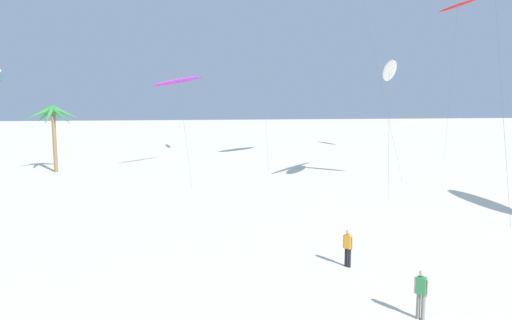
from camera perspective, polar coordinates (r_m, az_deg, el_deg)
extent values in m
cylinder|color=olive|center=(50.77, -23.15, 2.21)|extent=(0.37, 0.37, 6.36)
cone|color=#33843D|center=(50.17, -21.96, 5.25)|extent=(2.79, 0.84, 1.58)
cone|color=#33843D|center=(51.36, -22.38, 4.93)|extent=(1.82, 2.42, 2.12)
cone|color=#33843D|center=(51.77, -23.13, 5.02)|extent=(0.94, 2.67, 1.94)
cone|color=#33843D|center=(51.57, -24.10, 5.00)|extent=(2.45, 2.03, 1.87)
cone|color=#33843D|center=(50.45, -24.72, 5.10)|extent=(2.73, 1.64, 1.59)
cone|color=#33843D|center=(49.55, -23.75, 4.89)|extent=(0.76, 2.64, 1.95)
cone|color=#33843D|center=(49.45, -22.75, 5.19)|extent=(2.14, 2.51, 1.56)
cylinder|color=#4C4C51|center=(33.72, 27.44, 8.73)|extent=(2.23, 6.84, 17.15)
ellipsoid|color=red|center=(65.05, 23.19, 16.76)|extent=(2.75, 5.98, 1.28)
ellipsoid|color=green|center=(65.06, 23.19, 16.80)|extent=(2.11, 5.88, 0.98)
cylinder|color=#4C4C51|center=(62.53, 22.47, 8.64)|extent=(2.17, 2.51, 18.32)
ellipsoid|color=white|center=(40.76, 15.79, 10.28)|extent=(3.03, 6.92, 2.11)
ellipsoid|color=black|center=(40.76, 15.79, 10.34)|extent=(2.50, 6.81, 1.67)
cylinder|color=#4C4C51|center=(37.62, 15.73, 3.20)|extent=(2.27, 5.98, 9.43)
cylinder|color=#4C4C51|center=(50.42, 0.90, 10.12)|extent=(0.07, 7.11, 19.25)
cylinder|color=#4C4C51|center=(46.75, 14.70, 9.65)|extent=(1.21, 9.06, 18.56)
ellipsoid|color=purple|center=(47.69, -9.31, 9.37)|extent=(5.17, 4.67, 1.68)
ellipsoid|color=blue|center=(47.69, -9.31, 9.41)|extent=(4.93, 4.29, 1.29)
cylinder|color=#4C4C51|center=(43.05, -8.61, 3.58)|extent=(1.17, 9.41, 8.91)
cylinder|color=slate|center=(17.44, 19.53, -16.43)|extent=(0.14, 0.14, 0.89)
cylinder|color=slate|center=(17.49, 18.99, -16.34)|extent=(0.14, 0.14, 0.89)
cube|color=#338C4C|center=(17.18, 19.37, -14.12)|extent=(0.35, 0.35, 0.59)
cylinder|color=beige|center=(17.14, 20.05, -14.36)|extent=(0.09, 0.09, 0.56)
cylinder|color=beige|center=(17.26, 18.69, -14.13)|extent=(0.09, 0.09, 0.56)
sphere|color=beige|center=(17.03, 19.44, -12.77)|extent=(0.21, 0.21, 0.21)
cylinder|color=black|center=(21.60, 10.83, -11.44)|extent=(0.14, 0.14, 0.84)
cylinder|color=black|center=(21.52, 11.21, -11.52)|extent=(0.14, 0.14, 0.84)
cube|color=orange|center=(21.34, 11.07, -9.65)|extent=(0.35, 0.36, 0.61)
cylinder|color=tan|center=(21.45, 10.58, -9.65)|extent=(0.09, 0.09, 0.56)
cylinder|color=tan|center=(21.25, 11.56, -9.85)|extent=(0.09, 0.09, 0.56)
sphere|color=tan|center=(21.21, 11.10, -8.52)|extent=(0.21, 0.21, 0.21)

